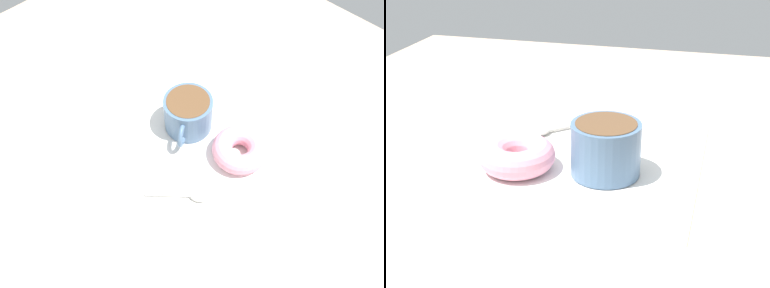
{
  "view_description": "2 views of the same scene",
  "coord_description": "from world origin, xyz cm",
  "views": [
    {
      "loc": [
        24.53,
        30.02,
        59.93
      ],
      "look_at": [
        -2.66,
        2.98,
        2.3
      ],
      "focal_mm": 35.0,
      "sensor_mm": 36.0,
      "label": 1
    },
    {
      "loc": [
        -68.51,
        -14.51,
        33.83
      ],
      "look_at": [
        -2.66,
        2.98,
        2.3
      ],
      "focal_mm": 50.0,
      "sensor_mm": 36.0,
      "label": 2
    }
  ],
  "objects": [
    {
      "name": "ground_plane",
      "position": [
        0.0,
        0.0,
        -1.0
      ],
      "size": [
        120.0,
        120.0,
        2.0
      ],
      "primitive_type": "cube",
      "color": "tan"
    },
    {
      "name": "napkin",
      "position": [
        -2.66,
        2.98,
        0.15
      ],
      "size": [
        35.01,
        35.01,
        0.3
      ],
      "primitive_type": "cube",
      "rotation": [
        0.0,
        0.0,
        -0.03
      ],
      "color": "white",
      "rests_on": "ground_plane"
    },
    {
      "name": "coffee_cup",
      "position": [
        -6.28,
        -1.68,
        4.05
      ],
      "size": [
        11.18,
        9.29,
        7.21
      ],
      "color": "slate",
      "rests_on": "napkin"
    },
    {
      "name": "spoon",
      "position": [
        4.25,
        9.88,
        0.71
      ],
      "size": [
        8.89,
        9.42,
        0.9
      ],
      "color": "#B7B2A8",
      "rests_on": "napkin"
    },
    {
      "name": "donut",
      "position": [
        -8.06,
        10.04,
        2.19
      ],
      "size": [
        10.35,
        10.35,
        3.78
      ],
      "primitive_type": "torus",
      "color": "pink",
      "rests_on": "napkin"
    }
  ]
}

